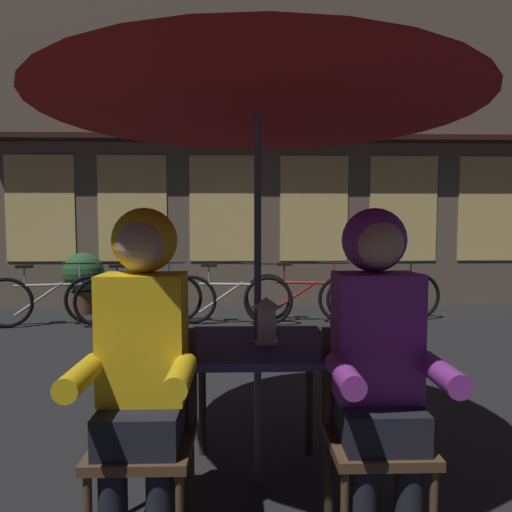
{
  "coord_description": "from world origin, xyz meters",
  "views": [
    {
      "loc": [
        -0.07,
        -2.23,
        1.33
      ],
      "look_at": [
        0.0,
        0.31,
        1.15
      ],
      "focal_mm": 31.6,
      "sensor_mm": 36.0,
      "label": 1
    }
  ],
  "objects": [
    {
      "name": "potted_plant",
      "position": [
        -2.49,
        4.6,
        0.54
      ],
      "size": [
        0.6,
        0.6,
        0.92
      ],
      "color": "brown",
      "rests_on": "ground_plane"
    },
    {
      "name": "bicycle_second",
      "position": [
        -1.46,
        3.77,
        0.35
      ],
      "size": [
        1.64,
        0.46,
        0.84
      ],
      "color": "black",
      "rests_on": "ground_plane"
    },
    {
      "name": "chair_left",
      "position": [
        -0.48,
        -0.37,
        0.49
      ],
      "size": [
        0.4,
        0.4,
        0.87
      ],
      "color": "#513823",
      "rests_on": "ground_plane"
    },
    {
      "name": "bicycle_fourth",
      "position": [
        0.76,
        3.87,
        0.35
      ],
      "size": [
        1.66,
        0.35,
        0.84
      ],
      "color": "black",
      "rests_on": "ground_plane"
    },
    {
      "name": "shopfront_building",
      "position": [
        0.34,
        5.4,
        3.09
      ],
      "size": [
        10.0,
        0.93,
        6.2
      ],
      "color": "#6B5B4C",
      "rests_on": "ground_plane"
    },
    {
      "name": "bicycle_nearest",
      "position": [
        -2.64,
        3.72,
        0.35
      ],
      "size": [
        1.65,
        0.41,
        0.84
      ],
      "color": "black",
      "rests_on": "ground_plane"
    },
    {
      "name": "ground_plane",
      "position": [
        0.0,
        0.0,
        0.0
      ],
      "size": [
        60.0,
        60.0,
        0.0
      ],
      "primitive_type": "plane",
      "color": "#232326"
    },
    {
      "name": "person_right_hooded",
      "position": [
        0.48,
        -0.43,
        0.85
      ],
      "size": [
        0.45,
        0.56,
        1.4
      ],
      "color": "black",
      "rests_on": "ground_plane"
    },
    {
      "name": "lantern",
      "position": [
        0.04,
        -0.01,
        0.86
      ],
      "size": [
        0.11,
        0.11,
        0.23
      ],
      "color": "white",
      "rests_on": "cafe_table"
    },
    {
      "name": "chair_right",
      "position": [
        0.48,
        -0.37,
        0.49
      ],
      "size": [
        0.4,
        0.4,
        0.87
      ],
      "color": "#513823",
      "rests_on": "ground_plane"
    },
    {
      "name": "patio_umbrella",
      "position": [
        0.0,
        0.0,
        2.06
      ],
      "size": [
        2.1,
        2.1,
        2.31
      ],
      "color": "#4C4C51",
      "rests_on": "ground_plane"
    },
    {
      "name": "person_left_hooded",
      "position": [
        -0.48,
        -0.43,
        0.85
      ],
      "size": [
        0.45,
        0.56,
        1.4
      ],
      "color": "black",
      "rests_on": "ground_plane"
    },
    {
      "name": "cafe_table",
      "position": [
        0.0,
        0.0,
        0.64
      ],
      "size": [
        0.72,
        0.72,
        0.74
      ],
      "color": "navy",
      "rests_on": "ground_plane"
    },
    {
      "name": "bicycle_fifth",
      "position": [
        1.87,
        3.9,
        0.35
      ],
      "size": [
        1.67,
        0.29,
        0.84
      ],
      "color": "black",
      "rests_on": "ground_plane"
    },
    {
      "name": "bicycle_third",
      "position": [
        -0.26,
        3.74,
        0.35
      ],
      "size": [
        1.67,
        0.24,
        0.84
      ],
      "color": "black",
      "rests_on": "ground_plane"
    }
  ]
}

